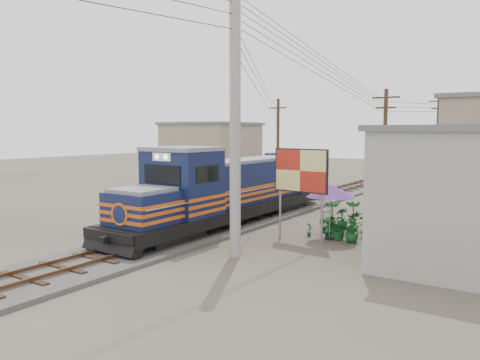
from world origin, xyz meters
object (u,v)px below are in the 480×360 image
Objects in this scene: locomotive at (229,191)px; market_umbrella at (330,191)px; vendor at (380,225)px; billboard at (301,173)px.

locomotive is 6.17× the size of market_umbrella.
market_umbrella is 2.41m from vendor.
locomotive is at bearing 171.16° from billboard.
billboard is at bearing -14.73° from locomotive.
vendor is at bearing 22.64° from billboard.
billboard is at bearing -135.86° from market_umbrella.
locomotive reaches higher than vendor.
vendor is (2.08, 0.00, -1.21)m from market_umbrella.
market_umbrella is at bearing -2.65° from locomotive.
locomotive is 4.67m from billboard.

